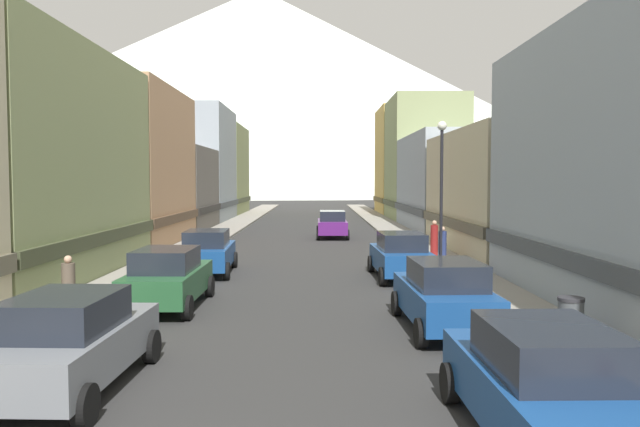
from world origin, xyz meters
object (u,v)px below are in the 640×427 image
(car_left_1, at_px, (168,278))
(streetlamp_right, at_px, (442,175))
(trash_bin_right, at_px, (571,319))
(car_left_0, at_px, (71,341))
(car_driving_0, at_px, (332,224))
(car_left_2, at_px, (207,252))
(pedestrian_1, at_px, (442,245))
(car_right_1, at_px, (444,295))
(car_right_2, at_px, (401,255))
(pedestrian_0, at_px, (434,239))
(car_right_0, at_px, (543,384))
(pedestrian_2, at_px, (69,286))

(car_left_1, bearing_deg, streetlamp_right, 30.20)
(car_left_1, xyz_separation_m, trash_bin_right, (10.15, -4.23, -0.26))
(car_left_0, xyz_separation_m, car_driving_0, (5.40, 28.67, 0.00))
(car_left_2, distance_m, pedestrian_1, 10.44)
(car_right_1, xyz_separation_m, streetlamp_right, (1.55, 8.04, 3.09))
(car_left_1, xyz_separation_m, car_right_1, (7.60, -2.72, 0.00))
(car_right_1, height_order, car_right_2, same)
(pedestrian_0, bearing_deg, car_left_0, -118.78)
(car_left_0, xyz_separation_m, trash_bin_right, (10.15, 2.83, -0.26))
(car_driving_0, relative_size, pedestrian_0, 2.61)
(pedestrian_1, bearing_deg, car_right_2, -120.98)
(car_right_0, xyz_separation_m, trash_bin_right, (2.55, 5.14, -0.26))
(car_driving_0, height_order, trash_bin_right, car_driving_0)
(car_right_0, relative_size, pedestrian_2, 2.84)
(car_right_2, bearing_deg, car_left_2, 170.83)
(car_right_2, xyz_separation_m, pedestrian_0, (2.45, 5.99, 0.03))
(car_left_0, relative_size, streetlamp_right, 0.76)
(car_left_2, height_order, streetlamp_right, streetlamp_right)
(car_left_0, xyz_separation_m, car_left_1, (0.00, 7.06, 0.00))
(pedestrian_0, bearing_deg, car_right_0, -96.78)
(car_left_0, xyz_separation_m, pedestrian_0, (10.05, 18.30, 0.03))
(trash_bin_right, relative_size, pedestrian_0, 0.58)
(car_left_0, relative_size, car_left_1, 1.01)
(pedestrian_2, bearing_deg, car_left_1, 25.35)
(pedestrian_2, relative_size, streetlamp_right, 0.27)
(car_left_0, xyz_separation_m, car_right_2, (7.60, 12.31, 0.00))
(car_right_2, bearing_deg, streetlamp_right, 2.73)
(car_right_1, bearing_deg, car_right_2, 90.00)
(car_left_2, xyz_separation_m, pedestrian_0, (10.05, 4.76, 0.03))
(car_right_0, bearing_deg, car_left_1, 129.04)
(car_left_2, distance_m, car_right_2, 7.70)
(car_left_1, distance_m, car_right_2, 9.24)
(car_right_2, bearing_deg, pedestrian_1, 59.02)
(car_left_2, xyz_separation_m, trash_bin_right, (10.15, -10.71, -0.26))
(car_right_1, relative_size, pedestrian_2, 2.86)
(car_driving_0, bearing_deg, pedestrian_2, -109.02)
(car_left_2, relative_size, streetlamp_right, 0.76)
(car_right_0, height_order, car_right_1, same)
(car_left_2, xyz_separation_m, car_driving_0, (5.40, 15.13, 0.00))
(car_left_0, relative_size, pedestrian_2, 2.87)
(pedestrian_2, xyz_separation_m, streetlamp_right, (11.60, 6.49, 3.12))
(car_left_2, distance_m, streetlamp_right, 9.72)
(car_left_1, bearing_deg, pedestrian_2, -154.65)
(car_left_1, xyz_separation_m, streetlamp_right, (9.15, 5.33, 3.09))
(car_right_1, bearing_deg, car_right_0, -90.01)
(car_right_2, relative_size, streetlamp_right, 0.76)
(car_right_1, xyz_separation_m, pedestrian_0, (2.45, 13.96, 0.03))
(car_right_2, height_order, trash_bin_right, car_right_2)
(car_left_1, distance_m, car_right_1, 8.07)
(car_left_1, height_order, pedestrian_0, pedestrian_0)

